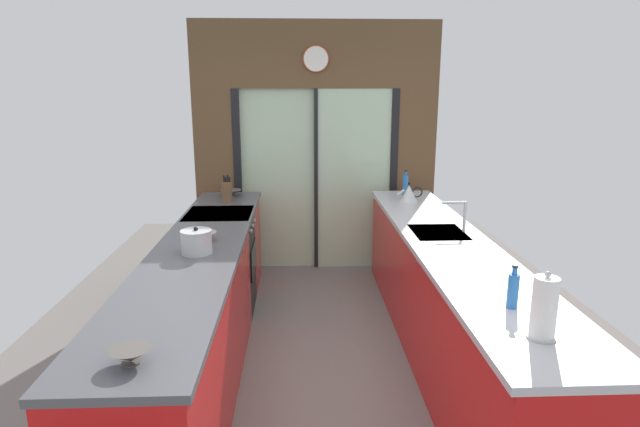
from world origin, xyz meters
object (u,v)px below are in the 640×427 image
(oven_range, at_px, (221,262))
(paper_towel_roll, at_px, (544,308))
(mixing_bowl_far, at_px, (231,193))
(soap_bottle_far, at_px, (405,186))
(stock_pot, at_px, (196,242))
(soap_bottle_near, at_px, (513,290))
(mixing_bowl_near, at_px, (131,355))
(knife_block, at_px, (227,192))
(mixing_bowl_mid, at_px, (204,236))
(kettle, at_px, (409,193))

(oven_range, distance_m, paper_towel_roll, 3.11)
(mixing_bowl_far, bearing_deg, soap_bottle_far, -4.13)
(stock_pot, bearing_deg, soap_bottle_far, 44.67)
(soap_bottle_near, xyz_separation_m, paper_towel_roll, (-0.00, -0.33, 0.05))
(soap_bottle_near, relative_size, soap_bottle_far, 0.83)
(mixing_bowl_near, bearing_deg, paper_towel_roll, 4.66)
(mixing_bowl_near, bearing_deg, soap_bottle_near, 15.06)
(knife_block, xyz_separation_m, paper_towel_roll, (1.78, -2.91, 0.04))
(mixing_bowl_near, relative_size, soap_bottle_near, 0.74)
(mixing_bowl_near, bearing_deg, stock_pot, 90.00)
(stock_pot, xyz_separation_m, paper_towel_roll, (1.78, -1.30, 0.06))
(oven_range, relative_size, soap_bottle_far, 3.30)
(soap_bottle_near, bearing_deg, mixing_bowl_far, 121.90)
(stock_pot, distance_m, soap_bottle_far, 2.50)
(oven_range, bearing_deg, soap_bottle_near, -49.80)
(knife_block, xyz_separation_m, soap_bottle_near, (1.78, -2.58, -0.01))
(knife_block, relative_size, stock_pot, 1.29)
(soap_bottle_far, bearing_deg, paper_towel_roll, -90.00)
(soap_bottle_near, bearing_deg, mixing_bowl_near, -164.94)
(mixing_bowl_near, bearing_deg, mixing_bowl_mid, 90.00)
(mixing_bowl_near, xyz_separation_m, knife_block, (-0.00, 3.06, 0.07))
(stock_pot, bearing_deg, kettle, 41.50)
(mixing_bowl_mid, bearing_deg, soap_bottle_near, -35.24)
(mixing_bowl_far, relative_size, soap_bottle_near, 0.94)
(kettle, xyz_separation_m, soap_bottle_far, (-0.00, 0.18, 0.04))
(stock_pot, bearing_deg, paper_towel_roll, -36.24)
(oven_range, height_order, mixing_bowl_near, mixing_bowl_near)
(mixing_bowl_mid, relative_size, soap_bottle_far, 0.66)
(mixing_bowl_near, height_order, knife_block, knife_block)
(oven_range, relative_size, mixing_bowl_near, 5.39)
(knife_block, distance_m, paper_towel_roll, 3.41)
(stock_pot, xyz_separation_m, soap_bottle_far, (1.78, 1.76, 0.04))
(mixing_bowl_near, height_order, stock_pot, stock_pot)
(mixing_bowl_mid, xyz_separation_m, paper_towel_roll, (1.78, -1.59, 0.11))
(knife_block, bearing_deg, soap_bottle_far, 4.87)
(mixing_bowl_mid, height_order, stock_pot, stock_pot)
(knife_block, bearing_deg, mixing_bowl_near, -90.00)
(soap_bottle_near, height_order, paper_towel_roll, paper_towel_roll)
(mixing_bowl_mid, relative_size, kettle, 0.72)
(mixing_bowl_mid, relative_size, soap_bottle_near, 0.80)
(mixing_bowl_mid, xyz_separation_m, kettle, (1.78, 1.29, 0.05))
(knife_block, height_order, kettle, knife_block)
(mixing_bowl_mid, height_order, knife_block, knife_block)
(mixing_bowl_far, xyz_separation_m, soap_bottle_near, (1.78, -2.86, 0.06))
(knife_block, xyz_separation_m, kettle, (1.78, -0.03, -0.02))
(mixing_bowl_mid, distance_m, paper_towel_roll, 2.39)
(mixing_bowl_near, xyz_separation_m, mixing_bowl_mid, (0.00, 1.74, 0.00))
(soap_bottle_far, bearing_deg, kettle, -89.45)
(mixing_bowl_far, distance_m, knife_block, 0.29)
(soap_bottle_far, bearing_deg, mixing_bowl_far, 175.87)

